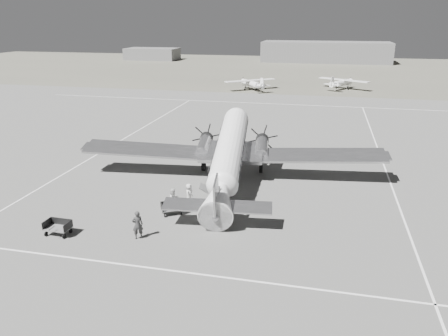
{
  "coord_description": "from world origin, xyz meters",
  "views": [
    {
      "loc": [
        5.6,
        -34.99,
        14.03
      ],
      "look_at": [
        -2.1,
        -1.47,
        2.2
      ],
      "focal_mm": 35.0,
      "sensor_mm": 36.0,
      "label": 1
    }
  ],
  "objects_px": {
    "shed_secondary": "(152,54)",
    "light_plane_right": "(342,84)",
    "baggage_cart_far": "(58,228)",
    "baggage_cart_near": "(172,208)",
    "ground_crew": "(138,225)",
    "light_plane_left": "(251,85)",
    "dc3_airliner": "(229,155)",
    "ramp_agent": "(174,199)",
    "hangar_main": "(325,52)",
    "passenger": "(189,194)"
  },
  "relations": [
    {
      "from": "baggage_cart_far",
      "to": "hangar_main",
      "type": "bearing_deg",
      "value": 84.56
    },
    {
      "from": "hangar_main",
      "to": "ground_crew",
      "type": "xyz_separation_m",
      "value": [
        -10.89,
        -130.71,
        -2.3
      ]
    },
    {
      "from": "ground_crew",
      "to": "ramp_agent",
      "type": "distance_m",
      "value": 5.03
    },
    {
      "from": "shed_secondary",
      "to": "baggage_cart_far",
      "type": "bearing_deg",
      "value": -70.99
    },
    {
      "from": "dc3_airliner",
      "to": "ramp_agent",
      "type": "relative_size",
      "value": 16.13
    },
    {
      "from": "shed_secondary",
      "to": "dc3_airliner",
      "type": "xyz_separation_m",
      "value": [
        52.9,
        -114.47,
        0.69
      ]
    },
    {
      "from": "baggage_cart_far",
      "to": "baggage_cart_near",
      "type": "bearing_deg",
      "value": 38.8
    },
    {
      "from": "baggage_cart_far",
      "to": "ramp_agent",
      "type": "bearing_deg",
      "value": 43.52
    },
    {
      "from": "baggage_cart_far",
      "to": "ramp_agent",
      "type": "height_order",
      "value": "ramp_agent"
    },
    {
      "from": "ramp_agent",
      "to": "passenger",
      "type": "height_order",
      "value": "ramp_agent"
    },
    {
      "from": "shed_secondary",
      "to": "dc3_airliner",
      "type": "relative_size",
      "value": 0.64
    },
    {
      "from": "ramp_agent",
      "to": "dc3_airliner",
      "type": "bearing_deg",
      "value": 8.6
    },
    {
      "from": "light_plane_left",
      "to": "baggage_cart_far",
      "type": "relative_size",
      "value": 6.28
    },
    {
      "from": "light_plane_right",
      "to": "ground_crew",
      "type": "xyz_separation_m",
      "value": [
        -15.0,
        -70.12,
        -0.15
      ]
    },
    {
      "from": "hangar_main",
      "to": "dc3_airliner",
      "type": "height_order",
      "value": "hangar_main"
    },
    {
      "from": "shed_secondary",
      "to": "light_plane_right",
      "type": "distance_m",
      "value": 84.86
    },
    {
      "from": "shed_secondary",
      "to": "passenger",
      "type": "xyz_separation_m",
      "value": [
        50.77,
        -119.52,
        -1.13
      ]
    },
    {
      "from": "light_plane_left",
      "to": "baggage_cart_far",
      "type": "distance_m",
      "value": 65.45
    },
    {
      "from": "light_plane_left",
      "to": "ground_crew",
      "type": "height_order",
      "value": "light_plane_left"
    },
    {
      "from": "dc3_airliner",
      "to": "baggage_cart_far",
      "type": "height_order",
      "value": "dc3_airliner"
    },
    {
      "from": "dc3_airliner",
      "to": "light_plane_right",
      "type": "distance_m",
      "value": 59.96
    },
    {
      "from": "baggage_cart_near",
      "to": "ground_crew",
      "type": "xyz_separation_m",
      "value": [
        -0.92,
        -4.16,
        0.53
      ]
    },
    {
      "from": "dc3_airliner",
      "to": "ramp_agent",
      "type": "xyz_separation_m",
      "value": [
        -2.98,
        -6.27,
        -1.81
      ]
    },
    {
      "from": "ground_crew",
      "to": "hangar_main",
      "type": "bearing_deg",
      "value": -126.97
    },
    {
      "from": "hangar_main",
      "to": "light_plane_right",
      "type": "bearing_deg",
      "value": -86.12
    },
    {
      "from": "ground_crew",
      "to": "passenger",
      "type": "relative_size",
      "value": 1.15
    },
    {
      "from": "hangar_main",
      "to": "ground_crew",
      "type": "distance_m",
      "value": 131.18
    },
    {
      "from": "dc3_airliner",
      "to": "baggage_cart_far",
      "type": "xyz_separation_m",
      "value": [
        -9.34,
        -11.97,
        -2.18
      ]
    },
    {
      "from": "shed_secondary",
      "to": "baggage_cart_far",
      "type": "distance_m",
      "value": 133.74
    },
    {
      "from": "dc3_airliner",
      "to": "passenger",
      "type": "bearing_deg",
      "value": -119.5
    },
    {
      "from": "light_plane_right",
      "to": "baggage_cart_near",
      "type": "distance_m",
      "value": 67.45
    },
    {
      "from": "ground_crew",
      "to": "ramp_agent",
      "type": "relative_size",
      "value": 1.14
    },
    {
      "from": "hangar_main",
      "to": "dc3_airliner",
      "type": "bearing_deg",
      "value": -93.4
    },
    {
      "from": "shed_secondary",
      "to": "light_plane_right",
      "type": "xyz_separation_m",
      "value": [
        64.11,
        -55.59,
        -0.85
      ]
    },
    {
      "from": "shed_secondary",
      "to": "light_plane_right",
      "type": "bearing_deg",
      "value": -40.93
    },
    {
      "from": "shed_secondary",
      "to": "baggage_cart_near",
      "type": "bearing_deg",
      "value": -67.63
    },
    {
      "from": "shed_secondary",
      "to": "dc3_airliner",
      "type": "distance_m",
      "value": 126.11
    },
    {
      "from": "shed_secondary",
      "to": "ground_crew",
      "type": "distance_m",
      "value": 134.97
    },
    {
      "from": "light_plane_right",
      "to": "ramp_agent",
      "type": "height_order",
      "value": "light_plane_right"
    },
    {
      "from": "light_plane_left",
      "to": "passenger",
      "type": "distance_m",
      "value": 58.69
    },
    {
      "from": "dc3_airliner",
      "to": "hangar_main",
      "type": "bearing_deg",
      "value": 80.02
    },
    {
      "from": "light_plane_right",
      "to": "passenger",
      "type": "height_order",
      "value": "light_plane_right"
    },
    {
      "from": "light_plane_right",
      "to": "light_plane_left",
      "type": "bearing_deg",
      "value": -133.5
    },
    {
      "from": "baggage_cart_near",
      "to": "baggage_cart_far",
      "type": "xyz_separation_m",
      "value": [
        -6.46,
        -4.89,
        0.04
      ]
    },
    {
      "from": "hangar_main",
      "to": "dc3_airliner",
      "type": "distance_m",
      "value": 119.69
    },
    {
      "from": "dc3_airliner",
      "to": "light_plane_left",
      "type": "distance_m",
      "value": 53.91
    },
    {
      "from": "shed_secondary",
      "to": "baggage_cart_near",
      "type": "xyz_separation_m",
      "value": [
        50.03,
        -121.55,
        -1.54
      ]
    },
    {
      "from": "hangar_main",
      "to": "baggage_cart_near",
      "type": "height_order",
      "value": "hangar_main"
    },
    {
      "from": "light_plane_left",
      "to": "baggage_cart_far",
      "type": "xyz_separation_m",
      "value": [
        -2.37,
        -65.41,
        -0.66
      ]
    },
    {
      "from": "baggage_cart_far",
      "to": "passenger",
      "type": "xyz_separation_m",
      "value": [
        7.2,
        6.92,
        0.36
      ]
    }
  ]
}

